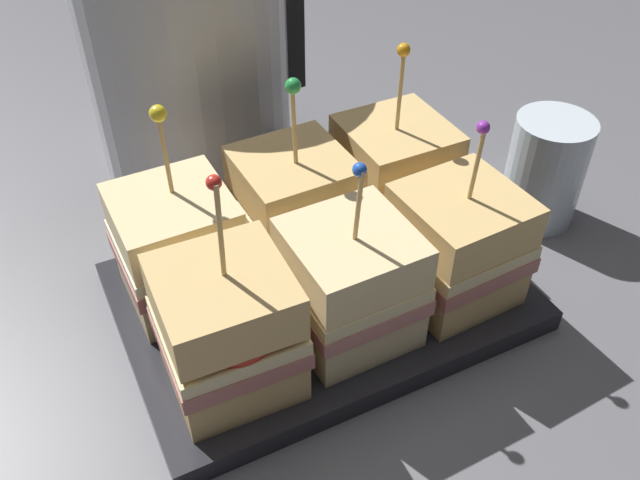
% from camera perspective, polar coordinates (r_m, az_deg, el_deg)
% --- Properties ---
extents(ground_plane, '(6.00, 6.00, 0.00)m').
position_cam_1_polar(ground_plane, '(0.54, 0.00, -5.38)').
color(ground_plane, slate).
extents(serving_platter, '(0.30, 0.21, 0.02)m').
position_cam_1_polar(serving_platter, '(0.54, 0.00, -4.72)').
color(serving_platter, '#232328').
rests_on(serving_platter, ground_plane).
extents(sandwich_front_left, '(0.09, 0.09, 0.17)m').
position_cam_1_polar(sandwich_front_left, '(0.44, -7.80, -7.48)').
color(sandwich_front_left, tan).
rests_on(sandwich_front_left, serving_platter).
extents(sandwich_front_center, '(0.09, 0.09, 0.15)m').
position_cam_1_polar(sandwich_front_center, '(0.47, 2.64, -3.68)').
color(sandwich_front_center, beige).
rests_on(sandwich_front_center, serving_platter).
extents(sandwich_front_right, '(0.09, 0.09, 0.15)m').
position_cam_1_polar(sandwich_front_right, '(0.51, 11.47, -0.43)').
color(sandwich_front_right, tan).
rests_on(sandwich_front_right, serving_platter).
extents(sandwich_back_left, '(0.09, 0.09, 0.16)m').
position_cam_1_polar(sandwich_back_left, '(0.51, -11.90, -0.55)').
color(sandwich_back_left, beige).
rests_on(sandwich_back_left, serving_platter).
extents(sandwich_back_center, '(0.09, 0.09, 0.16)m').
position_cam_1_polar(sandwich_back_center, '(0.53, -1.93, 2.75)').
color(sandwich_back_center, tan).
rests_on(sandwich_back_center, serving_platter).
extents(sandwich_back_right, '(0.09, 0.09, 0.16)m').
position_cam_1_polar(sandwich_back_right, '(0.57, 6.24, 5.43)').
color(sandwich_back_right, tan).
rests_on(sandwich_back_right, serving_platter).
extents(kettle_steel, '(0.21, 0.19, 0.27)m').
position_cam_1_polar(kettle_steel, '(0.66, -11.16, 15.80)').
color(kettle_steel, '#B7BABF').
rests_on(kettle_steel, ground_plane).
extents(drinking_glass, '(0.07, 0.07, 0.10)m').
position_cam_1_polar(drinking_glass, '(0.63, 18.42, 5.59)').
color(drinking_glass, silver).
rests_on(drinking_glass, ground_plane).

